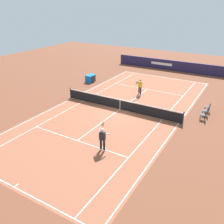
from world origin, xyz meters
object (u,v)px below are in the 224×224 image
object	(u,v)px
spectator_chair_1	(206,110)
tennis_player_far	(140,86)
tennis_player_near	(102,138)
equipment_cart_tarped	(91,78)
tennis_ball	(54,122)
spectator_chair_0	(208,107)
tennis_net	(120,104)
spectator_chair_2	(204,114)

from	to	relation	value
spectator_chair_1	tennis_player_far	bearing A→B (deg)	-105.28
tennis_player_near	equipment_cart_tarped	distance (m)	15.20
tennis_ball	spectator_chair_0	world-z (taller)	spectator_chair_0
tennis_ball	tennis_player_far	bearing A→B (deg)	160.85
spectator_chair_0	tennis_net	bearing A→B (deg)	-63.92
tennis_player_far	spectator_chair_1	bearing A→B (deg)	74.72
tennis_net	spectator_chair_0	xyz separation A→B (m)	(-3.48, 7.11, 0.03)
equipment_cart_tarped	tennis_player_near	bearing A→B (deg)	38.00
tennis_player_near	equipment_cart_tarped	size ratio (longest dim) A/B	1.36
tennis_player_far	spectator_chair_0	world-z (taller)	tennis_player_far
tennis_ball	spectator_chair_2	distance (m)	12.46
tennis_ball	spectator_chair_0	xyz separation A→B (m)	(-8.56, 10.51, 0.49)
spectator_chair_0	equipment_cart_tarped	size ratio (longest dim) A/B	0.70
equipment_cart_tarped	tennis_player_far	bearing A→B (deg)	81.95
tennis_net	tennis_ball	xyz separation A→B (m)	(5.08, -3.40, -0.46)
tennis_ball	spectator_chair_1	distance (m)	12.99
tennis_net	tennis_player_far	distance (m)	4.53
equipment_cart_tarped	spectator_chair_0	bearing A→B (deg)	81.91
tennis_player_near	spectator_chair_1	xyz separation A→B (m)	(-9.01, 4.90, -0.41)
spectator_chair_2	equipment_cart_tarped	size ratio (longest dim) A/B	0.70
tennis_player_far	tennis_player_near	bearing A→B (deg)	11.73
spectator_chair_1	equipment_cart_tarped	distance (m)	14.56
tennis_player_near	tennis_ball	distance (m)	5.84
tennis_player_far	spectator_chair_2	distance (m)	7.75
tennis_player_near	spectator_chair_2	world-z (taller)	tennis_player_near
tennis_player_far	spectator_chair_1	size ratio (longest dim) A/B	1.93
spectator_chair_0	spectator_chair_1	bearing A→B (deg)	0.00
tennis_net	spectator_chair_2	bearing A→B (deg)	102.74
spectator_chair_0	spectator_chair_2	world-z (taller)	same
tennis_ball	spectator_chair_2	world-z (taller)	spectator_chair_2
tennis_net	equipment_cart_tarped	distance (m)	9.02
spectator_chair_2	tennis_net	bearing A→B (deg)	-77.26
tennis_player_far	spectator_chair_2	bearing A→B (deg)	68.02
tennis_player_near	equipment_cart_tarped	bearing A→B (deg)	-142.00
tennis_player_near	spectator_chair_0	distance (m)	11.10
tennis_player_far	equipment_cart_tarped	bearing A→B (deg)	-98.05
tennis_player_near	tennis_ball	world-z (taller)	tennis_player_near
tennis_player_near	spectator_chair_2	size ratio (longest dim) A/B	1.93
tennis_net	spectator_chair_2	world-z (taller)	tennis_net
tennis_player_near	spectator_chair_0	bearing A→B (deg)	153.77
spectator_chair_1	equipment_cart_tarped	bearing A→B (deg)	-101.74
tennis_ball	spectator_chair_2	bearing A→B (deg)	122.46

